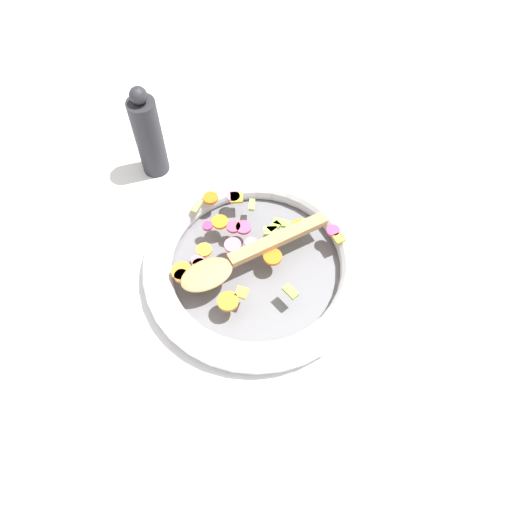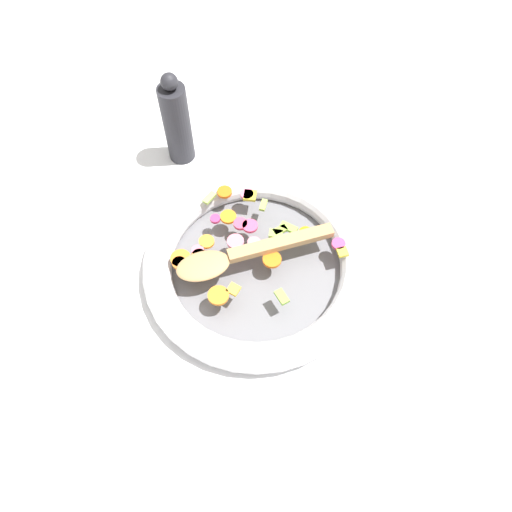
# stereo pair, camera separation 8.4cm
# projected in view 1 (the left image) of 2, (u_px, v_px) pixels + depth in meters

# --- Properties ---
(ground_plane) EXTENTS (4.00, 4.00, 0.00)m
(ground_plane) POSITION_uv_depth(u_px,v_px,m) (256.00, 270.00, 0.89)
(ground_plane) COLOR silver
(skillet) EXTENTS (0.39, 0.39, 0.05)m
(skillet) POSITION_uv_depth(u_px,v_px,m) (256.00, 264.00, 0.87)
(skillet) COLOR slate
(skillet) RESTS_ON ground_plane
(chopped_vegetables) EXTENTS (0.27, 0.30, 0.01)m
(chopped_vegetables) POSITION_uv_depth(u_px,v_px,m) (238.00, 243.00, 0.85)
(chopped_vegetables) COLOR orange
(chopped_vegetables) RESTS_ON skillet
(wooden_spoon) EXTENTS (0.07, 0.28, 0.01)m
(wooden_spoon) POSITION_uv_depth(u_px,v_px,m) (240.00, 259.00, 0.83)
(wooden_spoon) COLOR #A87F51
(wooden_spoon) RESTS_ON chopped_vegetables
(pepper_mill) EXTENTS (0.05, 0.05, 0.20)m
(pepper_mill) POSITION_uv_depth(u_px,v_px,m) (148.00, 135.00, 0.93)
(pepper_mill) COLOR #232328
(pepper_mill) RESTS_ON ground_plane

